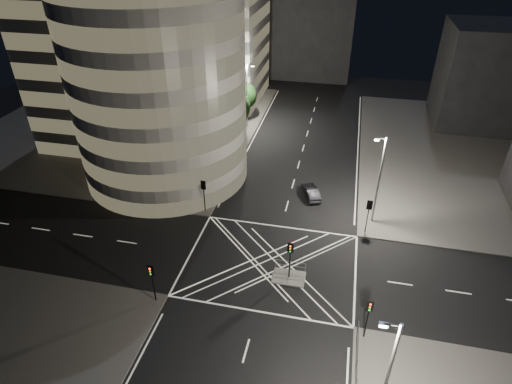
% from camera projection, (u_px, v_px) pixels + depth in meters
% --- Properties ---
extents(ground, '(120.00, 120.00, 0.00)m').
position_uv_depth(ground, '(271.00, 264.00, 41.03)').
color(ground, black).
rests_on(ground, ground).
extents(sidewalk_far_left, '(42.00, 42.00, 0.15)m').
position_uv_depth(sidewalk_far_left, '(125.00, 124.00, 68.41)').
color(sidewalk_far_left, '#4E4B49').
rests_on(sidewalk_far_left, ground).
extents(central_island, '(3.00, 2.00, 0.15)m').
position_uv_depth(central_island, '(289.00, 277.00, 39.40)').
color(central_island, slate).
rests_on(central_island, ground).
extents(office_tower_curved, '(30.00, 29.00, 27.20)m').
position_uv_depth(office_tower_curved, '(138.00, 63.00, 53.30)').
color(office_tower_curved, gray).
rests_on(office_tower_curved, sidewalk_far_left).
extents(office_block_rear, '(24.00, 16.00, 22.00)m').
position_uv_depth(office_block_rear, '(192.00, 33.00, 73.42)').
color(office_block_rear, gray).
rests_on(office_block_rear, sidewalk_far_left).
extents(building_right_far, '(14.00, 12.00, 15.00)m').
position_uv_depth(building_right_far, '(489.00, 76.00, 64.95)').
color(building_right_far, black).
rests_on(building_right_far, sidewalk_far_right).
extents(building_far_end, '(18.00, 8.00, 18.00)m').
position_uv_depth(building_far_end, '(307.00, 31.00, 84.43)').
color(building_far_end, black).
rests_on(building_far_end, ground).
extents(tree_a, '(4.51, 4.51, 7.15)m').
position_uv_depth(tree_a, '(194.00, 165.00, 47.77)').
color(tree_a, black).
rests_on(tree_a, sidewalk_far_left).
extents(tree_b, '(5.00, 5.00, 7.53)m').
position_uv_depth(tree_b, '(211.00, 141.00, 52.64)').
color(tree_b, black).
rests_on(tree_b, sidewalk_far_left).
extents(tree_c, '(4.15, 4.15, 7.11)m').
position_uv_depth(tree_c, '(224.00, 121.00, 57.53)').
color(tree_c, black).
rests_on(tree_c, sidewalk_far_left).
extents(tree_d, '(4.31, 4.31, 6.89)m').
position_uv_depth(tree_d, '(236.00, 107.00, 62.61)').
color(tree_d, black).
rests_on(tree_d, sidewalk_far_left).
extents(tree_e, '(3.66, 3.66, 6.11)m').
position_uv_depth(tree_e, '(245.00, 96.00, 67.75)').
color(tree_e, black).
rests_on(tree_e, sidewalk_far_left).
extents(traffic_signal_fl, '(0.55, 0.22, 4.00)m').
position_uv_depth(traffic_signal_fl, '(204.00, 190.00, 46.63)').
color(traffic_signal_fl, black).
rests_on(traffic_signal_fl, sidewalk_far_left).
extents(traffic_signal_nl, '(0.55, 0.22, 4.00)m').
position_uv_depth(traffic_signal_nl, '(152.00, 277.00, 35.48)').
color(traffic_signal_nl, black).
rests_on(traffic_signal_nl, sidewalk_near_left).
extents(traffic_signal_fr, '(0.55, 0.22, 4.00)m').
position_uv_depth(traffic_signal_fr, '(369.00, 211.00, 43.43)').
color(traffic_signal_fr, black).
rests_on(traffic_signal_fr, sidewalk_far_right).
extents(traffic_signal_nr, '(0.55, 0.22, 4.00)m').
position_uv_depth(traffic_signal_nr, '(369.00, 312.00, 32.27)').
color(traffic_signal_nr, black).
rests_on(traffic_signal_nr, sidewalk_near_right).
extents(traffic_signal_island, '(0.55, 0.22, 4.00)m').
position_uv_depth(traffic_signal_island, '(290.00, 254.00, 37.86)').
color(traffic_signal_island, black).
rests_on(traffic_signal_island, central_island).
extents(street_lamp_left_near, '(1.25, 0.25, 10.00)m').
position_uv_depth(street_lamp_left_near, '(211.00, 147.00, 49.58)').
color(street_lamp_left_near, slate).
rests_on(street_lamp_left_near, sidewalk_far_left).
extents(street_lamp_left_far, '(1.25, 0.25, 10.00)m').
position_uv_depth(street_lamp_left_far, '(247.00, 94.00, 64.34)').
color(street_lamp_left_far, slate).
rests_on(street_lamp_left_far, sidewalk_far_left).
extents(street_lamp_right_far, '(1.25, 0.25, 10.00)m').
position_uv_depth(street_lamp_right_far, '(379.00, 178.00, 43.69)').
color(street_lamp_right_far, slate).
rests_on(street_lamp_right_far, sidewalk_far_right).
extents(street_lamp_right_near, '(1.25, 0.25, 10.00)m').
position_uv_depth(street_lamp_right_near, '(386.00, 377.00, 24.83)').
color(street_lamp_right_near, slate).
rests_on(street_lamp_right_near, sidewalk_near_right).
extents(railing_island_south, '(2.80, 0.06, 1.10)m').
position_uv_depth(railing_island_south, '(288.00, 279.00, 38.32)').
color(railing_island_south, slate).
rests_on(railing_island_south, central_island).
extents(railing_island_north, '(2.80, 0.06, 1.10)m').
position_uv_depth(railing_island_north, '(291.00, 266.00, 39.80)').
color(railing_island_north, slate).
rests_on(railing_island_north, central_island).
extents(sedan, '(2.78, 4.28, 1.33)m').
position_uv_depth(sedan, '(311.00, 192.00, 50.50)').
color(sedan, black).
rests_on(sedan, ground).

